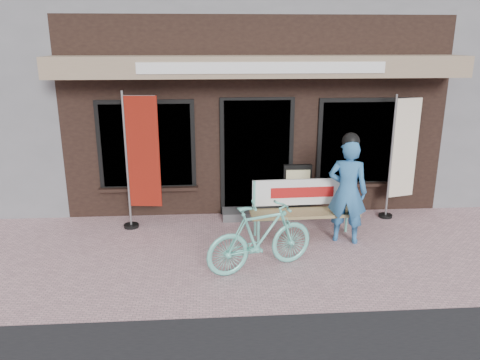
{
  "coord_description": "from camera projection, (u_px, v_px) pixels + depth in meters",
  "views": [
    {
      "loc": [
        -0.9,
        -6.37,
        3.17
      ],
      "look_at": [
        -0.4,
        0.7,
        1.05
      ],
      "focal_mm": 35.0,
      "sensor_mm": 36.0,
      "label": 1
    }
  ],
  "objects": [
    {
      "name": "bicycle",
      "position": [
        261.0,
        237.0,
        6.62
      ],
      "size": [
        1.7,
        1.01,
        0.99
      ],
      "primitive_type": "imported",
      "rotation": [
        0.0,
        0.0,
        1.92
      ],
      "color": "#6ED8C5",
      "rests_on": "ground"
    },
    {
      "name": "bench",
      "position": [
        303.0,
        204.0,
        7.74
      ],
      "size": [
        1.79,
        0.51,
        0.96
      ],
      "rotation": [
        0.0,
        0.0,
        0.03
      ],
      "color": "#6ED8C5",
      "rests_on": "ground"
    },
    {
      "name": "person",
      "position": [
        348.0,
        189.0,
        7.46
      ],
      "size": [
        0.73,
        0.61,
        1.81
      ],
      "rotation": [
        0.0,
        0.0,
        -0.38
      ],
      "color": "teal",
      "rests_on": "ground"
    },
    {
      "name": "ground",
      "position": [
        270.0,
        259.0,
        7.05
      ],
      "size": [
        70.0,
        70.0,
        0.0
      ],
      "primitive_type": "plane",
      "color": "#CB9BA1",
      "rests_on": "ground"
    },
    {
      "name": "nobori_red",
      "position": [
        141.0,
        160.0,
        7.9
      ],
      "size": [
        0.71,
        0.29,
        2.39
      ],
      "rotation": [
        0.0,
        0.0,
        -0.1
      ],
      "color": "gray",
      "rests_on": "ground"
    },
    {
      "name": "nobori_cream",
      "position": [
        402.0,
        155.0,
        8.47
      ],
      "size": [
        0.68,
        0.3,
        2.28
      ],
      "rotation": [
        0.0,
        0.0,
        0.25
      ],
      "color": "gray",
      "rests_on": "ground"
    },
    {
      "name": "menu_stand",
      "position": [
        297.0,
        191.0,
        8.55
      ],
      "size": [
        0.51,
        0.13,
        1.02
      ],
      "rotation": [
        0.0,
        0.0,
        -0.03
      ],
      "color": "black",
      "rests_on": "ground"
    },
    {
      "name": "storefront",
      "position": [
        244.0,
        48.0,
        10.94
      ],
      "size": [
        7.0,
        6.77,
        6.0
      ],
      "color": "black",
      "rests_on": "ground"
    }
  ]
}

